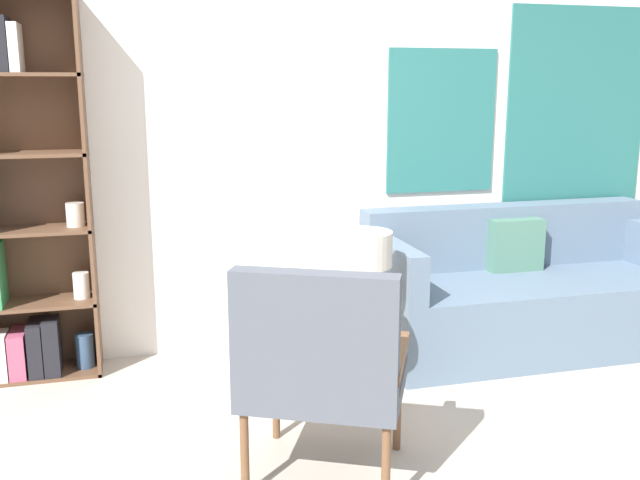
% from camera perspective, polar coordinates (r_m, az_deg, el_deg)
% --- Properties ---
extents(wall_back, '(6.40, 0.08, 2.70)m').
position_cam_1_polar(wall_back, '(4.47, -3.26, 8.46)').
color(wall_back, white).
rests_on(wall_back, ground_plane).
extents(armchair, '(0.85, 0.81, 0.96)m').
position_cam_1_polar(armchair, '(2.93, 0.03, -9.70)').
color(armchair, brown).
rests_on(armchair, ground_plane).
extents(couch, '(1.98, 0.87, 0.87)m').
position_cam_1_polar(couch, '(4.78, 15.94, -4.27)').
color(couch, slate).
rests_on(couch, ground_plane).
extents(side_table, '(0.54, 0.54, 0.51)m').
position_cam_1_polar(side_table, '(3.77, 2.31, -6.19)').
color(side_table, '#99704C').
rests_on(side_table, ground_plane).
extents(table_lamp, '(0.33, 0.33, 0.40)m').
position_cam_1_polar(table_lamp, '(3.73, 3.29, -1.44)').
color(table_lamp, '#A59E93').
rests_on(table_lamp, side_table).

